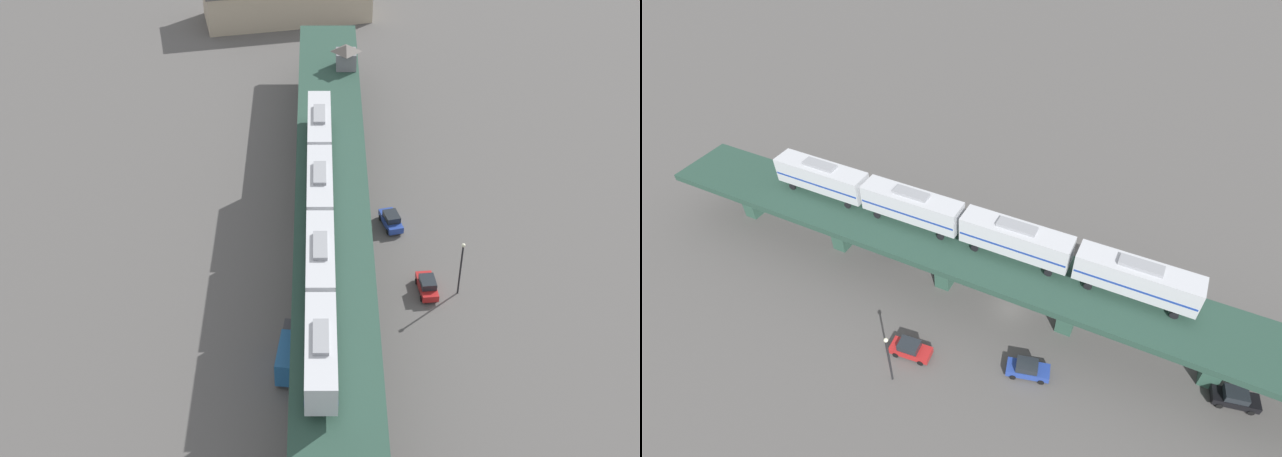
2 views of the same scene
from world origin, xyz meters
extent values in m
plane|color=#514F4C|center=(0.00, 0.00, 0.00)|extent=(400.00, 400.00, 0.00)
cube|color=#244135|center=(0.00, 0.00, 6.71)|extent=(33.55, 90.73, 0.80)
cube|color=#2D5142|center=(-6.51, -22.58, 3.15)|extent=(2.23, 2.23, 6.31)
cube|color=#2D5142|center=(-2.35, -8.17, 3.15)|extent=(2.23, 2.23, 6.31)
cube|color=#2D5142|center=(1.80, 6.25, 3.15)|extent=(2.23, 2.23, 6.31)
cube|color=#2D5142|center=(5.95, 20.66, 3.15)|extent=(2.23, 2.23, 6.31)
cube|color=#2D5142|center=(10.11, 35.07, 3.15)|extent=(2.23, 2.23, 6.31)
cube|color=silver|center=(-8.48, -24.38, 9.65)|extent=(6.01, 12.31, 3.10)
cube|color=navy|center=(-8.48, -24.38, 9.35)|extent=(5.99, 12.09, 0.24)
cube|color=gray|center=(-8.48, -24.38, 11.38)|extent=(2.51, 4.42, 0.36)
cylinder|color=black|center=(-10.79, -28.08, 7.53)|extent=(0.44, 0.87, 0.84)
cylinder|color=black|center=(-8.50, -28.74, 7.53)|extent=(0.44, 0.87, 0.84)
cylinder|color=black|center=(-8.46, -20.01, 7.53)|extent=(0.44, 0.87, 0.84)
cylinder|color=black|center=(-6.18, -20.67, 7.53)|extent=(0.44, 0.87, 0.84)
cube|color=silver|center=(-4.99, -12.27, 9.65)|extent=(6.01, 12.31, 3.10)
cube|color=navy|center=(-4.99, -12.27, 9.35)|extent=(5.99, 12.09, 0.24)
cube|color=gray|center=(-4.99, -12.27, 11.38)|extent=(2.51, 4.42, 0.36)
cylinder|color=black|center=(-7.30, -15.98, 7.53)|extent=(0.44, 0.87, 0.84)
cylinder|color=black|center=(-5.01, -16.64, 7.53)|extent=(0.44, 0.87, 0.84)
cylinder|color=black|center=(-4.97, -7.91, 7.53)|extent=(0.44, 0.87, 0.84)
cylinder|color=black|center=(-2.69, -8.56, 7.53)|extent=(0.44, 0.87, 0.84)
cube|color=silver|center=(-1.50, -0.16, 9.65)|extent=(6.01, 12.31, 3.10)
cube|color=navy|center=(-1.50, -0.16, 9.35)|extent=(5.99, 12.09, 0.24)
cube|color=gray|center=(-1.50, -0.16, 11.38)|extent=(2.51, 4.42, 0.36)
cylinder|color=black|center=(-3.81, -3.87, 7.53)|extent=(0.44, 0.87, 0.84)
cylinder|color=black|center=(-1.52, -4.53, 7.53)|extent=(0.44, 0.87, 0.84)
cylinder|color=black|center=(-1.48, 4.20, 7.53)|extent=(0.44, 0.87, 0.84)
cylinder|color=black|center=(0.80, 3.54, 7.53)|extent=(0.44, 0.87, 0.84)
cube|color=silver|center=(1.99, 11.94, 9.65)|extent=(6.01, 12.31, 3.10)
cube|color=navy|center=(1.99, 11.94, 9.35)|extent=(5.99, 12.09, 0.24)
cube|color=gray|center=(1.99, 11.94, 11.38)|extent=(2.51, 4.42, 0.36)
cylinder|color=black|center=(-0.32, 8.24, 7.53)|extent=(0.44, 0.87, 0.84)
cylinder|color=black|center=(1.97, 7.58, 7.53)|extent=(0.44, 0.87, 0.84)
cylinder|color=black|center=(2.01, 16.31, 7.53)|extent=(0.44, 0.87, 0.84)
cylinder|color=black|center=(4.29, 15.65, 7.53)|extent=(0.44, 0.87, 0.84)
cube|color=slate|center=(11.23, 30.29, 8.36)|extent=(3.47, 3.47, 2.50)
pyramid|color=#4C4742|center=(11.23, 30.29, 10.06)|extent=(3.99, 3.99, 0.90)
cube|color=#233D93|center=(8.26, 2.62, 0.73)|extent=(1.93, 4.45, 0.80)
cube|color=#1E2328|center=(8.25, 2.47, 1.51)|extent=(1.71, 2.25, 0.76)
cylinder|color=black|center=(7.36, 1.21, 0.33)|extent=(0.26, 0.67, 0.66)
cylinder|color=black|center=(9.07, 1.16, 0.33)|extent=(0.26, 0.67, 0.66)
cylinder|color=black|center=(7.45, 4.07, 0.33)|extent=(0.26, 0.67, 0.66)
cylinder|color=black|center=(9.16, 4.02, 0.33)|extent=(0.26, 0.67, 0.66)
cube|color=black|center=(8.04, 22.75, 0.73)|extent=(2.15, 4.53, 0.80)
cube|color=#1E2328|center=(8.02, 22.60, 1.51)|extent=(1.81, 2.32, 0.76)
cylinder|color=black|center=(7.07, 21.39, 0.33)|extent=(0.29, 0.68, 0.66)
cylinder|color=black|center=(8.77, 21.25, 0.33)|extent=(0.29, 0.68, 0.66)
cylinder|color=black|center=(7.30, 24.24, 0.33)|extent=(0.29, 0.68, 0.66)
cylinder|color=black|center=(9.00, 24.10, 0.33)|extent=(0.29, 0.68, 0.66)
cube|color=#AD1E1E|center=(7.98, -9.76, 0.73)|extent=(2.55, 4.65, 0.80)
cube|color=#1E2328|center=(7.96, -9.90, 1.51)|extent=(2.01, 2.46, 0.76)
cylinder|color=black|center=(6.89, -11.01, 0.33)|extent=(0.35, 0.69, 0.66)
cylinder|color=black|center=(8.57, -11.32, 0.33)|extent=(0.35, 0.69, 0.66)
cylinder|color=black|center=(7.40, -8.20, 0.33)|extent=(0.35, 0.69, 0.66)
cylinder|color=black|center=(9.08, -8.50, 0.33)|extent=(0.35, 0.69, 0.66)
cube|color=#333338|center=(-8.16, -13.75, 1.65)|extent=(2.80, 2.69, 2.30)
cube|color=#1E5184|center=(-9.53, -17.08, 1.85)|extent=(4.11, 5.68, 2.70)
cylinder|color=black|center=(-7.24, -14.13, 0.50)|extent=(0.70, 1.06, 1.00)
cylinder|color=black|center=(-9.08, -13.37, 0.50)|extent=(0.70, 1.06, 1.00)
cylinder|color=black|center=(-9.17, -18.91, 0.50)|extent=(0.70, 1.06, 1.00)
cylinder|color=black|center=(-11.08, -18.12, 0.50)|extent=(0.70, 1.06, 1.00)
cylinder|color=black|center=(11.18, -10.93, 3.25)|extent=(0.20, 0.20, 6.50)
sphere|color=beige|center=(11.18, -10.93, 6.72)|extent=(0.44, 0.44, 0.44)
cube|color=tan|center=(11.30, 63.87, 3.20)|extent=(28.70, 12.18, 6.40)
camera|label=1|loc=(-24.00, -77.13, 65.52)|focal=50.00mm
camera|label=2|loc=(36.98, 0.73, 45.66)|focal=28.00mm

